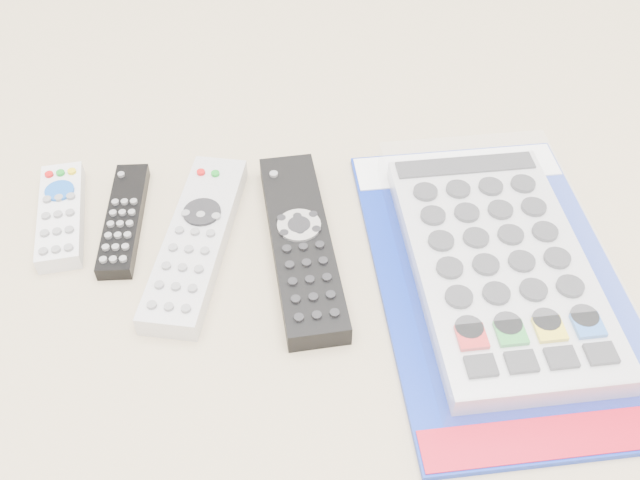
{
  "coord_description": "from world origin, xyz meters",
  "views": [
    {
      "loc": [
        0.04,
        -0.48,
        0.53
      ],
      "look_at": [
        0.05,
        -0.0,
        0.01
      ],
      "focal_mm": 40.0,
      "sensor_mm": 36.0,
      "label": 1
    }
  ],
  "objects_px": {
    "remote_small_grey": "(61,215)",
    "remote_slim_black": "(124,219)",
    "remote_large_black": "(301,243)",
    "jumbo_remote_packaged": "(499,262)",
    "remote_silver_dvd": "(196,240)"
  },
  "relations": [
    {
      "from": "remote_small_grey",
      "to": "remote_slim_black",
      "type": "xyz_separation_m",
      "value": [
        0.07,
        -0.01,
        -0.0
      ]
    },
    {
      "from": "remote_large_black",
      "to": "jumbo_remote_packaged",
      "type": "distance_m",
      "value": 0.19
    },
    {
      "from": "remote_small_grey",
      "to": "jumbo_remote_packaged",
      "type": "relative_size",
      "value": 0.37
    },
    {
      "from": "remote_silver_dvd",
      "to": "jumbo_remote_packaged",
      "type": "height_order",
      "value": "jumbo_remote_packaged"
    },
    {
      "from": "remote_silver_dvd",
      "to": "remote_large_black",
      "type": "relative_size",
      "value": 0.94
    },
    {
      "from": "remote_small_grey",
      "to": "remote_slim_black",
      "type": "bearing_deg",
      "value": -15.86
    },
    {
      "from": "remote_small_grey",
      "to": "remote_large_black",
      "type": "xyz_separation_m",
      "value": [
        0.25,
        -0.05,
        0.0
      ]
    },
    {
      "from": "remote_small_grey",
      "to": "remote_silver_dvd",
      "type": "height_order",
      "value": "remote_silver_dvd"
    },
    {
      "from": "remote_slim_black",
      "to": "remote_large_black",
      "type": "bearing_deg",
      "value": -14.36
    },
    {
      "from": "jumbo_remote_packaged",
      "to": "remote_slim_black",
      "type": "bearing_deg",
      "value": 162.43
    },
    {
      "from": "remote_small_grey",
      "to": "remote_slim_black",
      "type": "distance_m",
      "value": 0.07
    },
    {
      "from": "remote_slim_black",
      "to": "remote_large_black",
      "type": "height_order",
      "value": "remote_large_black"
    },
    {
      "from": "remote_slim_black",
      "to": "jumbo_remote_packaged",
      "type": "relative_size",
      "value": 0.39
    },
    {
      "from": "remote_small_grey",
      "to": "remote_slim_black",
      "type": "height_order",
      "value": "remote_small_grey"
    },
    {
      "from": "remote_small_grey",
      "to": "remote_silver_dvd",
      "type": "bearing_deg",
      "value": -26.44
    }
  ]
}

